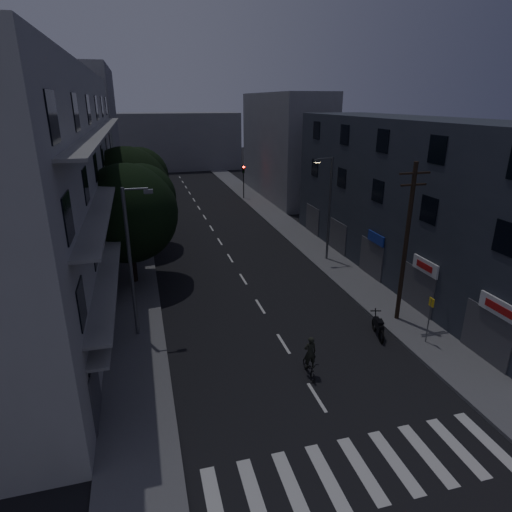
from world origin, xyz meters
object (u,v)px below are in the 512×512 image
utility_pole (406,241)px  cyclist (310,362)px  bus_stop_sign (430,312)px  motorcycle (378,327)px

utility_pole → cyclist: size_ratio=4.45×
bus_stop_sign → cyclist: (-6.92, -0.89, -1.21)m
bus_stop_sign → utility_pole: bearing=89.8°
utility_pole → bus_stop_sign: 4.03m
utility_pole → motorcycle: size_ratio=4.41×
bus_stop_sign → motorcycle: (-1.97, 1.45, -1.36)m
utility_pole → bus_stop_sign: size_ratio=3.56×
utility_pole → motorcycle: utility_pole is taller
bus_stop_sign → cyclist: bearing=-172.7°
motorcycle → cyclist: (-4.94, -2.34, 0.16)m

